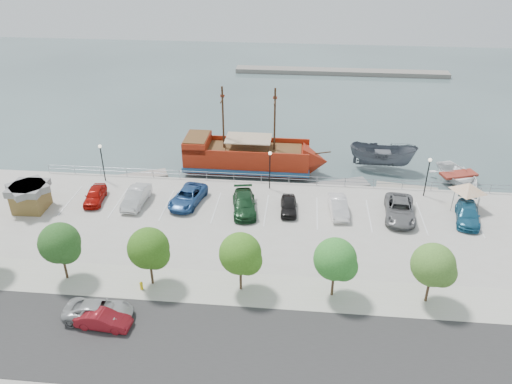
{
  "coord_description": "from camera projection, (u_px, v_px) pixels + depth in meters",
  "views": [
    {
      "loc": [
        3.13,
        -39.91,
        25.41
      ],
      "look_at": [
        -1.0,
        2.0,
        2.0
      ],
      "focal_mm": 35.0,
      "sensor_mm": 36.0,
      "label": 1
    }
  ],
  "objects": [
    {
      "name": "parked_car_c",
      "position": [
        188.0,
        197.0,
        49.9
      ],
      "size": [
        3.56,
        5.85,
        1.52
      ],
      "primitive_type": "imported",
      "rotation": [
        0.0,
        0.0,
        -0.2
      ],
      "color": "#244B86",
      "rests_on": "land_slab"
    },
    {
      "name": "canopy_tent",
      "position": [
        470.0,
        184.0,
        48.15
      ],
      "size": [
        4.76,
        4.76,
        3.11
      ],
      "rotation": [
        0.0,
        0.0,
        -0.34
      ],
      "color": "slate",
      "rests_on": "land_slab"
    },
    {
      "name": "lamp_post_left",
      "position": [
        102.0,
        156.0,
        53.1
      ],
      "size": [
        0.36,
        0.36,
        4.28
      ],
      "color": "black",
      "rests_on": "land_slab"
    },
    {
      "name": "dock_east",
      "position": [
        407.0,
        190.0,
        54.45
      ],
      "size": [
        6.78,
        2.87,
        0.38
      ],
      "primitive_type": "cube",
      "rotation": [
        0.0,
        0.0,
        -0.16
      ],
      "color": "gray",
      "rests_on": "ground"
    },
    {
      "name": "parked_car_b",
      "position": [
        136.0,
        197.0,
        49.77
      ],
      "size": [
        1.94,
        4.94,
        1.6
      ],
      "primitive_type": "imported",
      "rotation": [
        0.0,
        0.0,
        -0.05
      ],
      "color": "silver",
      "rests_on": "land_slab"
    },
    {
      "name": "tree_c",
      "position": [
        150.0,
        250.0,
        37.64
      ],
      "size": [
        3.3,
        3.2,
        5.0
      ],
      "color": "#473321",
      "rests_on": "sidewalk"
    },
    {
      "name": "dock_west",
      "position": [
        138.0,
        177.0,
        57.04
      ],
      "size": [
        6.84,
        4.43,
        0.38
      ],
      "primitive_type": "cube",
      "rotation": [
        0.0,
        0.0,
        0.42
      ],
      "color": "gray",
      "rests_on": "ground"
    },
    {
      "name": "tree_b",
      "position": [
        61.0,
        245.0,
        38.24
      ],
      "size": [
        3.3,
        3.2,
        5.0
      ],
      "color": "#473321",
      "rests_on": "sidewalk"
    },
    {
      "name": "tree_e",
      "position": [
        337.0,
        261.0,
        36.44
      ],
      "size": [
        3.3,
        3.2,
        5.0
      ],
      "color": "#473321",
      "rests_on": "sidewalk"
    },
    {
      "name": "tree_d",
      "position": [
        242.0,
        255.0,
        37.04
      ],
      "size": [
        3.3,
        3.2,
        5.0
      ],
      "color": "#473321",
      "rests_on": "sidewalk"
    },
    {
      "name": "seawall_railing",
      "position": [
        270.0,
        178.0,
        53.86
      ],
      "size": [
        50.0,
        0.06,
        1.0
      ],
      "color": "gray",
      "rests_on": "land_slab"
    },
    {
      "name": "patrol_boat",
      "position": [
        382.0,
        158.0,
        58.57
      ],
      "size": [
        8.05,
        4.03,
        2.98
      ],
      "primitive_type": "imported",
      "rotation": [
        0.0,
        0.0,
        1.42
      ],
      "color": "#50555F",
      "rests_on": "ground"
    },
    {
      "name": "sidewalk",
      "position": [
        254.0,
        290.0,
        38.63
      ],
      "size": [
        100.0,
        4.0,
        0.05
      ],
      "primitive_type": "cube",
      "color": "#AAA994",
      "rests_on": "land_slab"
    },
    {
      "name": "pirate_ship",
      "position": [
        258.0,
        158.0,
        57.78
      ],
      "size": [
        16.87,
        4.78,
        10.62
      ],
      "rotation": [
        0.0,
        0.0,
        -0.0
      ],
      "color": "maroon",
      "rests_on": "ground"
    },
    {
      "name": "ground",
      "position": [
        264.0,
        230.0,
        47.82
      ],
      "size": [
        160.0,
        160.0,
        0.0
      ],
      "primitive_type": "plane",
      "color": "#3A4A4C"
    },
    {
      "name": "far_shore",
      "position": [
        341.0,
        72.0,
        94.61
      ],
      "size": [
        40.0,
        3.0,
        0.8
      ],
      "primitive_type": "cube",
      "color": "gray",
      "rests_on": "ground"
    },
    {
      "name": "parked_car_e",
      "position": [
        289.0,
        206.0,
        48.55
      ],
      "size": [
        1.76,
        3.98,
        1.33
      ],
      "primitive_type": "imported",
      "rotation": [
        0.0,
        0.0,
        0.05
      ],
      "color": "black",
      "rests_on": "land_slab"
    },
    {
      "name": "parked_car_h",
      "position": [
        468.0,
        214.0,
        47.05
      ],
      "size": [
        3.02,
        5.35,
        1.46
      ],
      "primitive_type": "imported",
      "rotation": [
        0.0,
        0.0,
        -0.2
      ],
      "color": "#1C597A",
      "rests_on": "land_slab"
    },
    {
      "name": "lamp_post_right",
      "position": [
        428.0,
        170.0,
        50.19
      ],
      "size": [
        0.36,
        0.36,
        4.28
      ],
      "color": "black",
      "rests_on": "land_slab"
    },
    {
      "name": "tree_f",
      "position": [
        435.0,
        267.0,
        35.84
      ],
      "size": [
        3.3,
        3.2,
        5.0
      ],
      "color": "#473321",
      "rests_on": "sidewalk"
    },
    {
      "name": "parked_car_f",
      "position": [
        338.0,
        206.0,
        48.25
      ],
      "size": [
        2.0,
        4.64,
        1.49
      ],
      "primitive_type": "imported",
      "rotation": [
        0.0,
        0.0,
        0.1
      ],
      "color": "white",
      "rests_on": "land_slab"
    },
    {
      "name": "shed",
      "position": [
        30.0,
        196.0,
        48.62
      ],
      "size": [
        3.31,
        3.31,
        2.67
      ],
      "rotation": [
        0.0,
        0.0,
        0.02
      ],
      "color": "brown",
      "rests_on": "land_slab"
    },
    {
      "name": "street",
      "position": [
        245.0,
        348.0,
        33.41
      ],
      "size": [
        100.0,
        8.0,
        0.04
      ],
      "primitive_type": "cube",
      "color": "#2B2B2B",
      "rests_on": "land_slab"
    },
    {
      "name": "parked_car_a",
      "position": [
        95.0,
        195.0,
        50.26
      ],
      "size": [
        2.18,
        4.37,
        1.43
      ],
      "primitive_type": "imported",
      "rotation": [
        0.0,
        0.0,
        0.12
      ],
      "color": "#9F0D07",
      "rests_on": "land_slab"
    },
    {
      "name": "dock_mid",
      "position": [
        336.0,
        186.0,
        55.1
      ],
      "size": [
        7.7,
        4.51,
        0.42
      ],
      "primitive_type": "cube",
      "rotation": [
        0.0,
        0.0,
        0.35
      ],
      "color": "gray",
      "rests_on": "ground"
    },
    {
      "name": "parked_car_g",
      "position": [
        400.0,
        210.0,
        47.58
      ],
      "size": [
        3.29,
        6.13,
        1.64
      ],
      "primitive_type": "imported",
      "rotation": [
        0.0,
        0.0,
        -0.1
      ],
      "color": "slate",
      "rests_on": "land_slab"
    },
    {
      "name": "parked_car_d",
      "position": [
        244.0,
        204.0,
        48.61
      ],
      "size": [
        3.05,
        5.71,
        1.57
      ],
      "primitive_type": "imported",
      "rotation": [
        0.0,
        0.0,
        0.16
      ],
      "color": "#163C1F",
      "rests_on": "land_slab"
    },
    {
      "name": "speedboat",
      "position": [
        458.0,
        177.0,
        55.9
      ],
      "size": [
        6.59,
        7.75,
        1.36
      ],
      "primitive_type": "imported",
      "rotation": [
        0.0,
        0.0,
        0.33
      ],
      "color": "white",
      "rests_on": "ground"
    },
    {
      "name": "street_sedan",
      "position": [
        103.0,
        320.0,
        34.87
      ],
      "size": [
        4.0,
        1.66,
        1.29
      ],
      "primitive_type": "imported",
      "rotation": [
        0.0,
        0.0,
        1.49
      ],
      "color": "maroon",
      "rests_on": "street"
    },
    {
      "name": "street_van",
      "position": [
        98.0,
        311.0,
        35.56
      ],
      "size": [
        4.97,
        2.39,
        1.36
      ],
      "primitive_type": "imported",
      "rotation": [
        0.0,
        0.0,
        1.6
      ],
      "color": "#A1A1A2",
      "rests_on": "street"
    },
    {
      "name": "lamp_post_mid",
      "position": [
        270.0,
        164.0,
        51.56
      ],
      "size": [
        0.36,
        0.36,
        4.28
      ],
      "color": "black",
      "rests_on": "land_slab"
    },
    {
      "name": "fire_hydrant",
      "position": [
        141.0,
        285.0,
        38.48
      ],
      "size": [
        0.26,
        0.26,
        0.75
      ],
      "rotation": [
        0.0,
        0.0,
        -0.04
      ],
      "color": "#DFBB0E",
      "rests_on": "sidewalk"
    }
  ]
}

